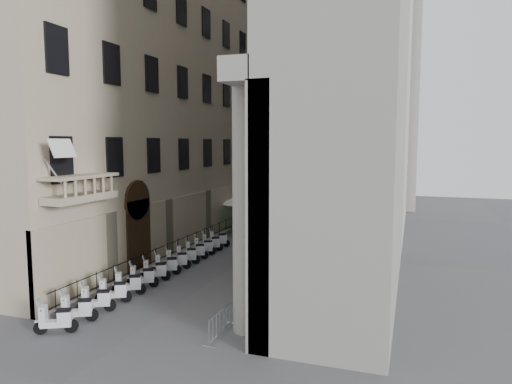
{
  "coord_description": "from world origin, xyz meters",
  "views": [
    {
      "loc": [
        10.52,
        -11.17,
        7.77
      ],
      "look_at": [
        0.62,
        17.67,
        4.5
      ],
      "focal_mm": 32.0,
      "sensor_mm": 36.0,
      "label": 1
    }
  ],
  "objects_px": {
    "pedestrian_b": "(304,218)",
    "scooter_0": "(57,333)",
    "info_kiosk": "(234,223)",
    "pedestrian_a": "(269,223)",
    "security_tent": "(245,197)",
    "street_lamp": "(238,188)"
  },
  "relations": [
    {
      "from": "pedestrian_b",
      "to": "scooter_0",
      "type": "bearing_deg",
      "value": 97.65
    },
    {
      "from": "info_kiosk",
      "to": "pedestrian_b",
      "type": "bearing_deg",
      "value": 28.62
    },
    {
      "from": "info_kiosk",
      "to": "pedestrian_b",
      "type": "height_order",
      "value": "info_kiosk"
    },
    {
      "from": "pedestrian_a",
      "to": "pedestrian_b",
      "type": "bearing_deg",
      "value": -98.73
    },
    {
      "from": "security_tent",
      "to": "pedestrian_b",
      "type": "bearing_deg",
      "value": 35.4
    },
    {
      "from": "info_kiosk",
      "to": "pedestrian_a",
      "type": "relative_size",
      "value": 1.09
    },
    {
      "from": "pedestrian_a",
      "to": "scooter_0",
      "type": "bearing_deg",
      "value": 100.12
    },
    {
      "from": "security_tent",
      "to": "info_kiosk",
      "type": "relative_size",
      "value": 2.14
    },
    {
      "from": "scooter_0",
      "to": "pedestrian_b",
      "type": "relative_size",
      "value": 0.95
    },
    {
      "from": "scooter_0",
      "to": "pedestrian_a",
      "type": "height_order",
      "value": "pedestrian_a"
    },
    {
      "from": "scooter_0",
      "to": "pedestrian_b",
      "type": "xyz_separation_m",
      "value": [
        4.12,
        26.96,
        0.79
      ]
    },
    {
      "from": "scooter_0",
      "to": "street_lamp",
      "type": "distance_m",
      "value": 18.96
    },
    {
      "from": "info_kiosk",
      "to": "pedestrian_b",
      "type": "distance_m",
      "value": 7.62
    },
    {
      "from": "pedestrian_a",
      "to": "pedestrian_b",
      "type": "xyz_separation_m",
      "value": [
        2.02,
        4.5,
        -0.16
      ]
    },
    {
      "from": "scooter_0",
      "to": "info_kiosk",
      "type": "distance_m",
      "value": 20.96
    },
    {
      "from": "scooter_0",
      "to": "pedestrian_a",
      "type": "bearing_deg",
      "value": -32.87
    },
    {
      "from": "pedestrian_a",
      "to": "street_lamp",
      "type": "bearing_deg",
      "value": 87.46
    },
    {
      "from": "scooter_0",
      "to": "pedestrian_a",
      "type": "distance_m",
      "value": 22.58
    },
    {
      "from": "street_lamp",
      "to": "info_kiosk",
      "type": "height_order",
      "value": "street_lamp"
    },
    {
      "from": "street_lamp",
      "to": "pedestrian_a",
      "type": "xyz_separation_m",
      "value": [
        1.31,
        4.02,
        -3.39
      ]
    },
    {
      "from": "info_kiosk",
      "to": "street_lamp",
      "type": "bearing_deg",
      "value": -85.99
    },
    {
      "from": "info_kiosk",
      "to": "security_tent",
      "type": "bearing_deg",
      "value": 66.92
    }
  ]
}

